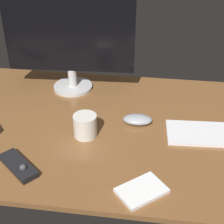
{
  "coord_description": "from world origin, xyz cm",
  "views": [
    {
      "loc": [
        9.53,
        -106.31,
        76.2
      ],
      "look_at": [
        -5.49,
        -0.14,
        8.0
      ],
      "focal_mm": 55.36,
      "sensor_mm": 36.0,
      "label": 1
    }
  ],
  "objects": [
    {
      "name": "monitor",
      "position": [
        -26.96,
        26.74,
        25.43
      ],
      "size": [
        54.23,
        17.24,
        41.73
      ],
      "rotation": [
        0.0,
        0.0,
        0.06
      ],
      "color": "silver",
      "rests_on": "desk"
    },
    {
      "name": "desk",
      "position": [
        0.0,
        0.0,
        1.0
      ],
      "size": [
        140.0,
        84.0,
        2.0
      ],
      "primitive_type": "cube",
      "color": "brown",
      "rests_on": "ground"
    },
    {
      "name": "media_remote",
      "position": [
        -31.56,
        -27.99,
        3.04
      ],
      "size": [
        15.99,
        14.78,
        3.41
      ],
      "rotation": [
        0.0,
        0.0,
        -0.7
      ],
      "color": "black",
      "rests_on": "desk"
    },
    {
      "name": "coffee_mug",
      "position": [
        -14.1,
        -7.6,
        6.17
      ],
      "size": [
        8.41,
        8.41,
        8.34
      ],
      "primitive_type": "cylinder",
      "color": "silver",
      "rests_on": "desk"
    },
    {
      "name": "computer_mouse",
      "position": [
        3.93,
        2.71,
        3.66
      ],
      "size": [
        11.29,
        7.18,
        3.32
      ],
      "primitive_type": "ellipsoid",
      "rotation": [
        0.0,
        0.0,
        0.05
      ],
      "color": "#999EA5",
      "rests_on": "desk"
    },
    {
      "name": "notepad",
      "position": [
        7.94,
        -32.94,
        2.57
      ],
      "size": [
        16.66,
        16.16,
        1.14
      ],
      "primitive_type": "cube",
      "rotation": [
        0.0,
        0.0,
        0.7
      ],
      "color": "white",
      "rests_on": "desk"
    }
  ]
}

